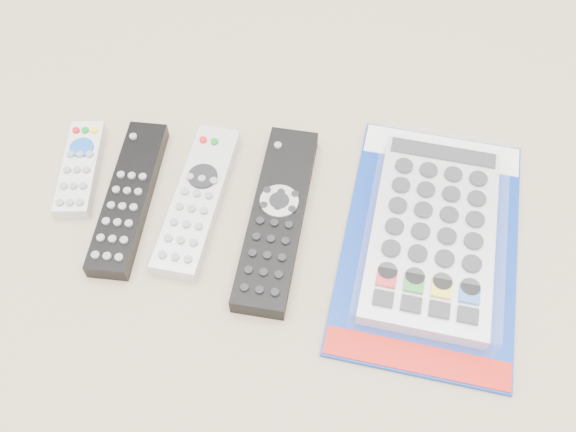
# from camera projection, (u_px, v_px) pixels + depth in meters

# --- Properties ---
(remote_small_grey) EXTENTS (0.05, 0.14, 0.02)m
(remote_small_grey) POSITION_uv_depth(u_px,v_px,m) (80.00, 169.00, 0.76)
(remote_small_grey) COLOR silver
(remote_small_grey) RESTS_ON ground
(remote_slim_black) EXTENTS (0.05, 0.21, 0.02)m
(remote_slim_black) POSITION_uv_depth(u_px,v_px,m) (129.00, 197.00, 0.73)
(remote_slim_black) COLOR black
(remote_slim_black) RESTS_ON ground
(remote_silver_dvd) EXTENTS (0.08, 0.21, 0.02)m
(remote_silver_dvd) POSITION_uv_depth(u_px,v_px,m) (198.00, 199.00, 0.73)
(remote_silver_dvd) COLOR silver
(remote_silver_dvd) RESTS_ON ground
(remote_large_black) EXTENTS (0.08, 0.24, 0.03)m
(remote_large_black) POSITION_uv_depth(u_px,v_px,m) (277.00, 217.00, 0.72)
(remote_large_black) COLOR black
(remote_large_black) RESTS_ON ground
(jumbo_remote_packaged) EXTENTS (0.23, 0.33, 0.04)m
(jumbo_remote_packaged) POSITION_uv_depth(u_px,v_px,m) (433.00, 232.00, 0.70)
(jumbo_remote_packaged) COLOR #0D3097
(jumbo_remote_packaged) RESTS_ON ground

